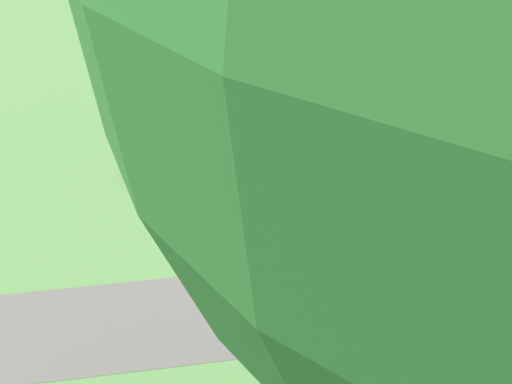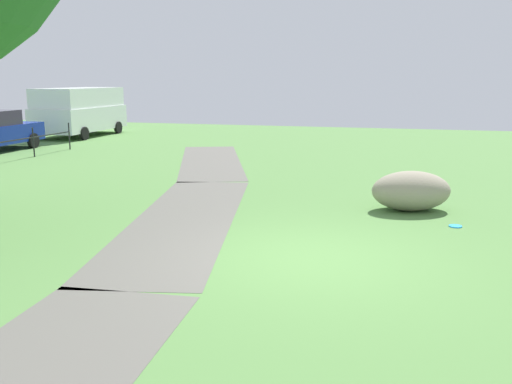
{
  "view_description": "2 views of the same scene",
  "coord_description": "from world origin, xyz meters",
  "px_view_note": "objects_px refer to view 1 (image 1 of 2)",
  "views": [
    {
      "loc": [
        1.34,
        10.27,
        6.26
      ],
      "look_at": [
        1.72,
        0.7,
        0.82
      ],
      "focal_mm": 45.61,
      "sensor_mm": 36.0,
      "label": 1
    },
    {
      "loc": [
        -8.37,
        -1.51,
        2.79
      ],
      "look_at": [
        0.4,
        0.93,
        0.94
      ],
      "focal_mm": 39.56,
      "sensor_mm": 36.0,
      "label": 2
    }
  ],
  "objects_px": {
    "lawn_boulder": "(157,153)",
    "man_near_boulder": "(341,91)",
    "frisbee_on_grass": "(219,153)",
    "backpack_by_boulder": "(128,163)"
  },
  "relations": [
    {
      "from": "frisbee_on_grass",
      "to": "lawn_boulder",
      "type": "bearing_deg",
      "value": 35.75
    },
    {
      "from": "lawn_boulder",
      "to": "backpack_by_boulder",
      "type": "bearing_deg",
      "value": 3.82
    },
    {
      "from": "man_near_boulder",
      "to": "backpack_by_boulder",
      "type": "bearing_deg",
      "value": 27.32
    },
    {
      "from": "backpack_by_boulder",
      "to": "frisbee_on_grass",
      "type": "height_order",
      "value": "backpack_by_boulder"
    },
    {
      "from": "man_near_boulder",
      "to": "frisbee_on_grass",
      "type": "height_order",
      "value": "man_near_boulder"
    },
    {
      "from": "lawn_boulder",
      "to": "backpack_by_boulder",
      "type": "xyz_separation_m",
      "value": [
        0.6,
        0.04,
        -0.23
      ]
    },
    {
      "from": "lawn_boulder",
      "to": "backpack_by_boulder",
      "type": "height_order",
      "value": "lawn_boulder"
    },
    {
      "from": "lawn_boulder",
      "to": "man_near_boulder",
      "type": "bearing_deg",
      "value": -149.63
    },
    {
      "from": "lawn_boulder",
      "to": "frisbee_on_grass",
      "type": "bearing_deg",
      "value": -144.25
    },
    {
      "from": "lawn_boulder",
      "to": "man_near_boulder",
      "type": "distance_m",
      "value": 4.52
    }
  ]
}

